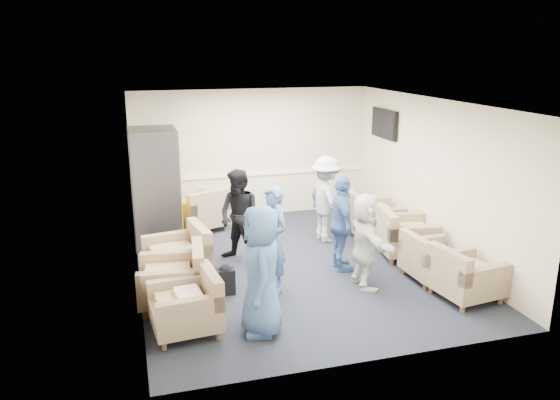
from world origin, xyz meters
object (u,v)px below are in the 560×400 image
object	(u,v)px
armchair_left_mid	(176,281)
vending_machine	(155,187)
armchair_right_midnear	(430,260)
person_mid_right	(342,224)
person_mid_left	(272,240)
person_back_left	(240,217)
armchair_left_near	(190,307)
person_front_left	(261,271)
person_back_right	(326,199)
armchair_right_midfar	(403,236)
armchair_right_far	(371,219)
armchair_right_near	(463,277)
person_front_right	(366,241)
armchair_left_far	(181,257)
armchair_corner	(201,212)

from	to	relation	value
armchair_left_mid	vending_machine	world-z (taller)	vending_machine
armchair_right_midnear	person_mid_right	bearing A→B (deg)	55.79
vending_machine	person_mid_left	world-z (taller)	vending_machine
person_back_left	person_mid_right	bearing A→B (deg)	20.61
armchair_left_near	person_front_left	xyz separation A→B (m)	(0.87, -0.27, 0.51)
person_mid_left	person_back_right	size ratio (longest dim) A/B	0.99
vending_machine	armchair_right_midfar	bearing A→B (deg)	-25.25
person_mid_left	person_mid_right	xyz separation A→B (m)	(1.28, 0.47, -0.02)
armchair_left_mid	vending_machine	distance (m)	2.79
person_mid_right	armchair_right_far	bearing A→B (deg)	-34.59
armchair_right_midfar	person_front_left	distance (m)	3.57
armchair_right_far	person_back_right	xyz separation A→B (m)	(-0.90, 0.05, 0.44)
armchair_right_near	person_back_left	distance (m)	3.64
armchair_left_near	person_back_left	xyz separation A→B (m)	(1.11, 2.16, 0.46)
armchair_right_near	person_front_right	distance (m)	1.48
armchair_left_mid	armchair_right_midfar	size ratio (longest dim) A/B	0.96
armchair_left_mid	armchair_right_far	bearing A→B (deg)	121.75
armchair_right_midnear	armchair_right_midfar	distance (m)	1.00
armchair_left_near	armchair_right_midfar	xyz separation A→B (m)	(3.87, 1.62, 0.03)
armchair_left_far	armchair_corner	world-z (taller)	armchair_corner
armchair_right_midnear	person_back_right	size ratio (longest dim) A/B	0.51
person_back_left	person_mid_right	size ratio (longest dim) A/B	1.01
armchair_right_midnear	person_front_right	bearing A→B (deg)	85.52
armchair_left_far	vending_machine	xyz separation A→B (m)	(-0.23, 1.83, 0.70)
person_back_left	armchair_left_mid	bearing A→B (deg)	-83.23
person_mid_left	armchair_left_mid	bearing A→B (deg)	-110.28
armchair_left_far	armchair_right_midnear	distance (m)	3.89
armchair_left_mid	armchair_right_midnear	world-z (taller)	armchair_left_mid
armchair_corner	vending_machine	bearing A→B (deg)	3.09
armchair_right_midnear	person_front_left	xyz separation A→B (m)	(-2.93, -0.89, 0.52)
armchair_right_midnear	armchair_right_midfar	xyz separation A→B (m)	(0.07, 1.00, 0.04)
vending_machine	person_front_right	size ratio (longest dim) A/B	1.45
armchair_right_midnear	person_mid_right	xyz separation A→B (m)	(-1.19, 0.74, 0.47)
armchair_left_far	person_front_left	bearing A→B (deg)	12.87
armchair_right_near	person_mid_right	distance (m)	2.03
vending_machine	person_back_left	distance (m)	1.89
vending_machine	person_front_right	bearing A→B (deg)	-44.79
armchair_right_midnear	vending_machine	xyz separation A→B (m)	(-3.97, 2.90, 0.75)
person_front_left	person_back_right	world-z (taller)	person_front_left
armchair_left_mid	armchair_right_near	xyz separation A→B (m)	(3.97, -0.96, -0.02)
armchair_left_near	armchair_corner	bearing A→B (deg)	164.48
vending_machine	person_mid_left	bearing A→B (deg)	-60.28
person_back_left	armchair_left_near	bearing A→B (deg)	-68.68
vending_machine	armchair_left_mid	bearing A→B (deg)	-88.22
armchair_right_midfar	person_front_right	distance (m)	1.54
armchair_left_mid	armchair_left_far	distance (m)	0.88
person_mid_left	person_front_right	xyz separation A→B (m)	(1.38, -0.23, -0.07)
armchair_left_mid	vending_machine	bearing A→B (deg)	-172.13
armchair_left_mid	armchair_right_midnear	bearing A→B (deg)	93.10
armchair_left_mid	person_mid_right	xyz separation A→B (m)	(2.70, 0.54, 0.43)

